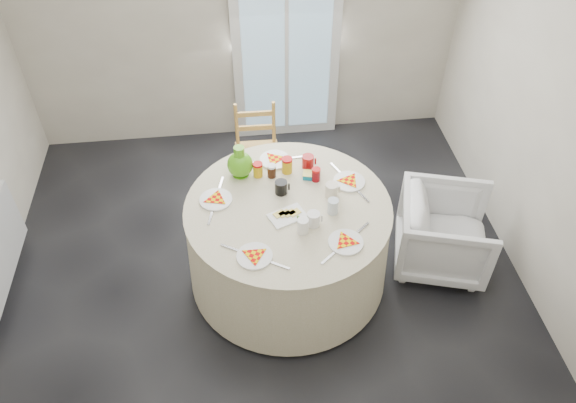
{
  "coord_description": "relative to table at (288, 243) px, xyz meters",
  "views": [
    {
      "loc": [
        -0.14,
        -2.74,
        3.47
      ],
      "look_at": [
        0.19,
        0.05,
        0.8
      ],
      "focal_mm": 35.0,
      "sensor_mm": 36.0,
      "label": 1
    }
  ],
  "objects": [
    {
      "name": "table",
      "position": [
        0.0,
        0.0,
        0.0
      ],
      "size": [
        1.5,
        1.5,
        0.76
      ],
      "primitive_type": "cylinder",
      "color": "beige",
      "rests_on": "floor"
    },
    {
      "name": "floor",
      "position": [
        -0.19,
        -0.05,
        -0.38
      ],
      "size": [
        4.0,
        4.0,
        0.0
      ],
      "primitive_type": "plane",
      "color": "black",
      "rests_on": "ground"
    },
    {
      "name": "green_pitcher",
      "position": [
        -0.31,
        0.38,
        0.49
      ],
      "size": [
        0.24,
        0.24,
        0.25
      ],
      "primitive_type": null,
      "rotation": [
        0.0,
        0.0,
        0.31
      ],
      "color": "#4CA515",
      "rests_on": "table"
    },
    {
      "name": "place_settings",
      "position": [
        0.0,
        -0.0,
        0.4
      ],
      "size": [
        1.41,
        1.41,
        0.02
      ],
      "primitive_type": null,
      "rotation": [
        0.0,
        0.0,
        -0.13
      ],
      "color": "white",
      "rests_on": "table"
    },
    {
      "name": "wall_back",
      "position": [
        -0.19,
        1.95,
        0.93
      ],
      "size": [
        4.0,
        0.02,
        2.6
      ],
      "primitive_type": "cube",
      "color": "#BCB5A3",
      "rests_on": "floor"
    },
    {
      "name": "butter_tub",
      "position": [
        0.2,
        0.28,
        0.41
      ],
      "size": [
        0.13,
        0.1,
        0.04
      ],
      "primitive_type": "cube",
      "rotation": [
        0.0,
        0.0,
        -0.23
      ],
      "color": "#066A8C",
      "rests_on": "table"
    },
    {
      "name": "mugs_glasses",
      "position": [
        0.15,
        0.03,
        0.44
      ],
      "size": [
        0.72,
        0.72,
        0.12
      ],
      "primitive_type": null,
      "rotation": [
        0.0,
        0.0,
        -0.07
      ],
      "color": "gray",
      "rests_on": "table"
    },
    {
      "name": "jar_cluster",
      "position": [
        0.02,
        0.3,
        0.45
      ],
      "size": [
        0.5,
        0.29,
        0.14
      ],
      "primitive_type": null,
      "rotation": [
        0.0,
        0.0,
        0.11
      ],
      "color": "#AB7427",
      "rests_on": "table"
    },
    {
      "name": "armchair",
      "position": [
        1.22,
        0.01,
        0.02
      ],
      "size": [
        0.8,
        0.83,
        0.7
      ],
      "primitive_type": "imported",
      "rotation": [
        0.0,
        0.0,
        1.29
      ],
      "color": "silver",
      "rests_on": "floor"
    },
    {
      "name": "glass_door",
      "position": [
        0.21,
        1.9,
        0.68
      ],
      "size": [
        1.0,
        0.08,
        2.1
      ],
      "primitive_type": "cube",
      "color": "silver",
      "rests_on": "floor"
    },
    {
      "name": "wall_right",
      "position": [
        1.81,
        -0.05,
        0.93
      ],
      "size": [
        0.02,
        4.0,
        2.6
      ],
      "primitive_type": "cube",
      "color": "#BCB5A3",
      "rests_on": "floor"
    },
    {
      "name": "cheese_platter",
      "position": [
        -0.02,
        -0.1,
        0.4
      ],
      "size": [
        0.29,
        0.24,
        0.03
      ],
      "primitive_type": null,
      "rotation": [
        0.0,
        0.0,
        0.39
      ],
      "color": "white",
      "rests_on": "table"
    },
    {
      "name": "wooden_chair",
      "position": [
        -0.15,
        1.04,
        0.09
      ],
      "size": [
        0.38,
        0.37,
        0.84
      ],
      "primitive_type": null,
      "rotation": [
        0.0,
        0.0,
        -0.02
      ],
      "color": "#BD7E3F",
      "rests_on": "floor"
    }
  ]
}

